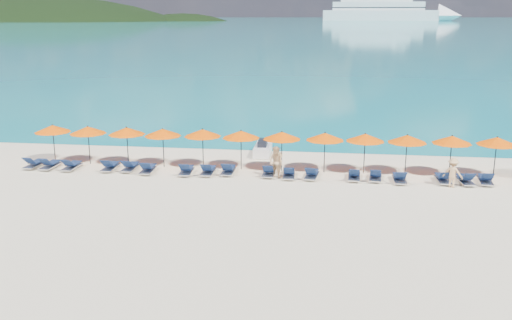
# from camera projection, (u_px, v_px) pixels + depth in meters

# --- Properties ---
(ground) EXTENTS (1400.00, 1400.00, 0.00)m
(ground) POSITION_uv_depth(u_px,v_px,m) (248.00, 200.00, 26.91)
(ground) COLOR beige
(sea) EXTENTS (1600.00, 1300.00, 0.01)m
(sea) POSITION_uv_depth(u_px,v_px,m) (331.00, 20.00, 660.15)
(sea) COLOR #1FA9B2
(sea) RESTS_ON ground
(headland_main) EXTENTS (374.00, 242.00, 126.50)m
(headland_main) POSITION_uv_depth(u_px,v_px,m) (39.00, 59.00, 592.91)
(headland_main) COLOR black
(headland_main) RESTS_ON ground
(headland_small) EXTENTS (162.00, 126.00, 85.50)m
(headland_small) POSITION_uv_depth(u_px,v_px,m) (184.00, 56.00, 592.17)
(headland_small) COLOR black
(headland_small) RESTS_ON ground
(cruise_ship) EXTENTS (143.50, 33.32, 39.59)m
(cruise_ship) POSITION_uv_depth(u_px,v_px,m) (392.00, 11.00, 600.96)
(cruise_ship) COLOR white
(cruise_ship) RESTS_ON ground
(jetski) EXTENTS (1.00, 2.58, 0.91)m
(jetski) POSITION_uv_depth(u_px,v_px,m) (263.00, 149.00, 35.45)
(jetski) COLOR white
(jetski) RESTS_ON ground
(beachgoer_a) EXTENTS (0.61, 0.47, 1.49)m
(beachgoer_a) POSITION_uv_depth(u_px,v_px,m) (278.00, 160.00, 31.23)
(beachgoer_a) COLOR #DDAB74
(beachgoer_a) RESTS_ON ground
(beachgoer_b) EXTENTS (0.96, 0.84, 1.72)m
(beachgoer_b) POSITION_uv_depth(u_px,v_px,m) (276.00, 162.00, 30.36)
(beachgoer_b) COLOR #DDAB74
(beachgoer_b) RESTS_ON ground
(beachgoer_c) EXTENTS (1.09, 0.82, 1.53)m
(beachgoer_c) POSITION_uv_depth(u_px,v_px,m) (453.00, 173.00, 28.73)
(beachgoer_c) COLOR #DDAB74
(beachgoer_c) RESTS_ON ground
(umbrella_0) EXTENTS (2.10, 2.10, 2.28)m
(umbrella_0) POSITION_uv_depth(u_px,v_px,m) (53.00, 129.00, 33.31)
(umbrella_0) COLOR black
(umbrella_0) RESTS_ON ground
(umbrella_1) EXTENTS (2.10, 2.10, 2.28)m
(umbrella_1) POSITION_uv_depth(u_px,v_px,m) (88.00, 130.00, 32.90)
(umbrella_1) COLOR black
(umbrella_1) RESTS_ON ground
(umbrella_2) EXTENTS (2.10, 2.10, 2.28)m
(umbrella_2) POSITION_uv_depth(u_px,v_px,m) (127.00, 131.00, 32.65)
(umbrella_2) COLOR black
(umbrella_2) RESTS_ON ground
(umbrella_3) EXTENTS (2.10, 2.10, 2.28)m
(umbrella_3) POSITION_uv_depth(u_px,v_px,m) (163.00, 132.00, 32.26)
(umbrella_3) COLOR black
(umbrella_3) RESTS_ON ground
(umbrella_4) EXTENTS (2.10, 2.10, 2.28)m
(umbrella_4) POSITION_uv_depth(u_px,v_px,m) (203.00, 133.00, 32.15)
(umbrella_4) COLOR black
(umbrella_4) RESTS_ON ground
(umbrella_5) EXTENTS (2.10, 2.10, 2.28)m
(umbrella_5) POSITION_uv_depth(u_px,v_px,m) (241.00, 134.00, 31.74)
(umbrella_5) COLOR black
(umbrella_5) RESTS_ON ground
(umbrella_6) EXTENTS (2.10, 2.10, 2.28)m
(umbrella_6) POSITION_uv_depth(u_px,v_px,m) (282.00, 136.00, 31.45)
(umbrella_6) COLOR black
(umbrella_6) RESTS_ON ground
(umbrella_7) EXTENTS (2.10, 2.10, 2.28)m
(umbrella_7) POSITION_uv_depth(u_px,v_px,m) (325.00, 137.00, 31.18)
(umbrella_7) COLOR black
(umbrella_7) RESTS_ON ground
(umbrella_8) EXTENTS (2.10, 2.10, 2.28)m
(umbrella_8) POSITION_uv_depth(u_px,v_px,m) (365.00, 138.00, 30.95)
(umbrella_8) COLOR black
(umbrella_8) RESTS_ON ground
(umbrella_9) EXTENTS (2.10, 2.10, 2.28)m
(umbrella_9) POSITION_uv_depth(u_px,v_px,m) (407.00, 139.00, 30.63)
(umbrella_9) COLOR black
(umbrella_9) RESTS_ON ground
(umbrella_10) EXTENTS (2.10, 2.10, 2.28)m
(umbrella_10) POSITION_uv_depth(u_px,v_px,m) (452.00, 140.00, 30.42)
(umbrella_10) COLOR black
(umbrella_10) RESTS_ON ground
(umbrella_11) EXTENTS (2.10, 2.10, 2.28)m
(umbrella_11) POSITION_uv_depth(u_px,v_px,m) (497.00, 141.00, 30.10)
(umbrella_11) COLOR black
(umbrella_11) RESTS_ON ground
(lounger_0) EXTENTS (0.73, 1.74, 0.66)m
(lounger_0) POSITION_uv_depth(u_px,v_px,m) (35.00, 163.00, 32.57)
(lounger_0) COLOR silver
(lounger_0) RESTS_ON ground
(lounger_1) EXTENTS (0.65, 1.71, 0.66)m
(lounger_1) POSITION_uv_depth(u_px,v_px,m) (50.00, 164.00, 32.36)
(lounger_1) COLOR silver
(lounger_1) RESTS_ON ground
(lounger_2) EXTENTS (0.62, 1.70, 0.66)m
(lounger_2) POSITION_uv_depth(u_px,v_px,m) (72.00, 165.00, 32.15)
(lounger_2) COLOR silver
(lounger_2) RESTS_ON ground
(lounger_3) EXTENTS (0.67, 1.72, 0.66)m
(lounger_3) POSITION_uv_depth(u_px,v_px,m) (110.00, 166.00, 32.00)
(lounger_3) COLOR silver
(lounger_3) RESTS_ON ground
(lounger_4) EXTENTS (0.62, 1.70, 0.66)m
(lounger_4) POSITION_uv_depth(u_px,v_px,m) (130.00, 166.00, 31.93)
(lounger_4) COLOR silver
(lounger_4) RESTS_ON ground
(lounger_5) EXTENTS (0.70, 1.73, 0.66)m
(lounger_5) POSITION_uv_depth(u_px,v_px,m) (148.00, 169.00, 31.50)
(lounger_5) COLOR silver
(lounger_5) RESTS_ON ground
(lounger_6) EXTENTS (0.72, 1.73, 0.66)m
(lounger_6) POSITION_uv_depth(u_px,v_px,m) (187.00, 170.00, 31.21)
(lounger_6) COLOR silver
(lounger_6) RESTS_ON ground
(lounger_7) EXTENTS (0.63, 1.70, 0.66)m
(lounger_7) POSITION_uv_depth(u_px,v_px,m) (208.00, 170.00, 31.17)
(lounger_7) COLOR silver
(lounger_7) RESTS_ON ground
(lounger_8) EXTENTS (0.63, 1.70, 0.66)m
(lounger_8) POSITION_uv_depth(u_px,v_px,m) (228.00, 170.00, 31.26)
(lounger_8) COLOR silver
(lounger_8) RESTS_ON ground
(lounger_9) EXTENTS (0.63, 1.70, 0.66)m
(lounger_9) POSITION_uv_depth(u_px,v_px,m) (269.00, 171.00, 30.92)
(lounger_9) COLOR silver
(lounger_9) RESTS_ON ground
(lounger_10) EXTENTS (0.69, 1.72, 0.66)m
(lounger_10) POSITION_uv_depth(u_px,v_px,m) (289.00, 173.00, 30.57)
(lounger_10) COLOR silver
(lounger_10) RESTS_ON ground
(lounger_11) EXTENTS (0.79, 1.75, 0.66)m
(lounger_11) POSITION_uv_depth(u_px,v_px,m) (312.00, 174.00, 30.45)
(lounger_11) COLOR silver
(lounger_11) RESTS_ON ground
(lounger_12) EXTENTS (0.70, 1.73, 0.66)m
(lounger_12) POSITION_uv_depth(u_px,v_px,m) (354.00, 175.00, 30.22)
(lounger_12) COLOR silver
(lounger_12) RESTS_ON ground
(lounger_13) EXTENTS (0.78, 1.75, 0.66)m
(lounger_13) POSITION_uv_depth(u_px,v_px,m) (376.00, 176.00, 30.12)
(lounger_13) COLOR silver
(lounger_13) RESTS_ON ground
(lounger_14) EXTENTS (0.63, 1.70, 0.66)m
(lounger_14) POSITION_uv_depth(u_px,v_px,m) (399.00, 178.00, 29.73)
(lounger_14) COLOR silver
(lounger_14) RESTS_ON ground
(lounger_15) EXTENTS (0.69, 1.73, 0.66)m
(lounger_15) POSITION_uv_depth(u_px,v_px,m) (443.00, 178.00, 29.68)
(lounger_15) COLOR silver
(lounger_15) RESTS_ON ground
(lounger_16) EXTENTS (0.77, 1.75, 0.66)m
(lounger_16) POSITION_uv_depth(u_px,v_px,m) (465.00, 179.00, 29.48)
(lounger_16) COLOR silver
(lounger_16) RESTS_ON ground
(lounger_17) EXTENTS (0.77, 1.75, 0.66)m
(lounger_17) POSITION_uv_depth(u_px,v_px,m) (485.00, 179.00, 29.50)
(lounger_17) COLOR silver
(lounger_17) RESTS_ON ground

